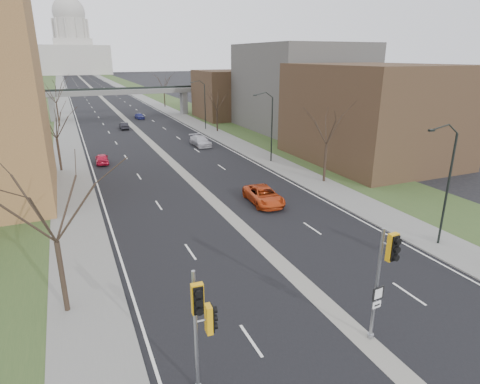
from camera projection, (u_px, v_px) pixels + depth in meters
ground at (362, 339)px, 19.36m from camera, size 700.00×700.00×0.00m
road_surface at (96, 92)px, 149.60m from camera, size 20.00×600.00×0.01m
median_strip at (96, 92)px, 149.60m from camera, size 1.20×600.00×0.02m
sidewalk_right at (129, 91)px, 154.10m from camera, size 4.00×600.00×0.12m
sidewalk_left at (61, 93)px, 145.06m from camera, size 4.00×600.00×0.12m
grass_verge_right at (145, 91)px, 156.37m from camera, size 8.00×600.00×0.10m
grass_verge_left at (43, 94)px, 142.80m from camera, size 8.00×600.00×0.10m
commercial_block_near at (372, 114)px, 50.78m from camera, size 16.00×20.00×12.00m
commercial_block_mid at (300, 87)px, 72.64m from camera, size 18.00×22.00×15.00m
commercial_block_far at (232, 94)px, 86.82m from camera, size 14.00×14.00×10.00m
pedestrian_bridge at (121, 95)px, 87.26m from camera, size 34.00×3.00×6.45m
capitol at (73, 47)px, 291.20m from camera, size 48.00×42.00×55.75m
streetlight_near at (445, 152)px, 26.47m from camera, size 2.61×0.20×8.70m
streetlight_mid at (266, 107)px, 49.04m from camera, size 2.61×0.20×8.70m
streetlight_far at (200, 91)px, 71.62m from camera, size 2.61×0.20×8.70m
tree_left_a at (49, 194)px, 19.27m from camera, size 7.20×7.20×9.40m
tree_left_b at (54, 118)px, 45.45m from camera, size 6.75×6.75×8.81m
tree_left_c at (54, 89)px, 74.70m from camera, size 7.65×7.65×9.99m
tree_right_a at (328, 121)px, 41.22m from camera, size 7.20×7.20×9.40m
tree_right_b at (217, 99)px, 70.14m from camera, size 6.30×6.30×8.22m
tree_right_c at (163, 80)px, 104.47m from camera, size 7.65×7.65×9.99m
signal_pole_left at (202, 317)px, 15.13m from camera, size 1.02×0.96×5.51m
signal_pole_median at (385, 267)px, 17.86m from camera, size 0.67×0.95×5.79m
car_left_near at (102, 159)px, 50.54m from camera, size 1.72×3.89×1.30m
car_left_far at (124, 126)px, 74.34m from camera, size 1.36×3.85×1.27m
car_right_near at (264, 195)px, 36.91m from camera, size 2.93×5.66×1.52m
car_right_mid at (200, 141)px, 60.46m from camera, size 2.39×5.33×1.52m
car_right_far at (140, 116)px, 86.36m from camera, size 1.81×3.80×1.25m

